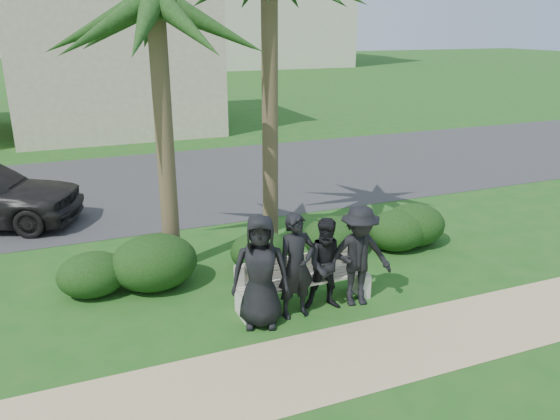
{
  "coord_description": "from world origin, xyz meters",
  "views": [
    {
      "loc": [
        -3.36,
        -7.48,
        4.38
      ],
      "look_at": [
        0.05,
        1.0,
        1.27
      ],
      "focal_mm": 35.0,
      "sensor_mm": 36.0,
      "label": 1
    }
  ],
  "objects_px": {
    "man_c": "(328,264)",
    "palm_left": "(155,8)",
    "man_a": "(260,271)",
    "park_bench": "(303,284)",
    "man_b": "(296,266)",
    "man_d": "(359,256)"
  },
  "relations": [
    {
      "from": "park_bench",
      "to": "man_c",
      "type": "distance_m",
      "value": 0.58
    },
    {
      "from": "man_a",
      "to": "man_b",
      "type": "distance_m",
      "value": 0.61
    },
    {
      "from": "man_c",
      "to": "palm_left",
      "type": "bearing_deg",
      "value": 147.22
    },
    {
      "from": "park_bench",
      "to": "man_d",
      "type": "relative_size",
      "value": 1.32
    },
    {
      "from": "man_a",
      "to": "man_c",
      "type": "bearing_deg",
      "value": 23.83
    },
    {
      "from": "man_a",
      "to": "park_bench",
      "type": "bearing_deg",
      "value": 41.77
    },
    {
      "from": "man_d",
      "to": "man_c",
      "type": "bearing_deg",
      "value": -174.76
    },
    {
      "from": "man_d",
      "to": "palm_left",
      "type": "relative_size",
      "value": 0.3
    },
    {
      "from": "man_a",
      "to": "man_b",
      "type": "relative_size",
      "value": 1.04
    },
    {
      "from": "man_d",
      "to": "palm_left",
      "type": "height_order",
      "value": "palm_left"
    },
    {
      "from": "man_b",
      "to": "man_d",
      "type": "xyz_separation_m",
      "value": [
        1.08,
        -0.02,
        -0.01
      ]
    },
    {
      "from": "park_bench",
      "to": "man_c",
      "type": "relative_size",
      "value": 1.46
    },
    {
      "from": "man_a",
      "to": "palm_left",
      "type": "height_order",
      "value": "palm_left"
    },
    {
      "from": "man_d",
      "to": "palm_left",
      "type": "distance_m",
      "value": 5.21
    },
    {
      "from": "man_d",
      "to": "man_a",
      "type": "bearing_deg",
      "value": -167.67
    },
    {
      "from": "man_c",
      "to": "man_b",
      "type": "bearing_deg",
      "value": -158.77
    },
    {
      "from": "park_bench",
      "to": "palm_left",
      "type": "bearing_deg",
      "value": 127.13
    },
    {
      "from": "palm_left",
      "to": "man_a",
      "type": "bearing_deg",
      "value": -71.64
    },
    {
      "from": "man_d",
      "to": "man_b",
      "type": "bearing_deg",
      "value": -169.7
    },
    {
      "from": "man_a",
      "to": "man_b",
      "type": "height_order",
      "value": "man_a"
    },
    {
      "from": "park_bench",
      "to": "palm_left",
      "type": "relative_size",
      "value": 0.4
    },
    {
      "from": "palm_left",
      "to": "man_d",
      "type": "bearing_deg",
      "value": -44.78
    }
  ]
}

